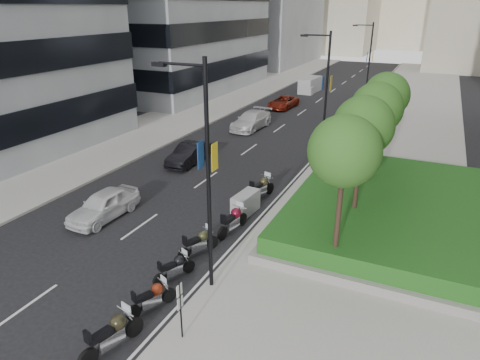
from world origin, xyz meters
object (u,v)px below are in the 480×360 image
Objects in this scene: motorcycle_0 at (112,334)px; motorcycle_2 at (175,267)px; motorcycle_6 at (261,188)px; car_b at (189,154)px; lamp_post_0 at (204,169)px; lamp_post_1 at (324,91)px; car_a at (104,205)px; parking_sign at (180,305)px; car_d at (283,102)px; car_c at (251,120)px; motorcycle_5 at (246,204)px; motorcycle_4 at (233,220)px; motorcycle_3 at (199,243)px; lamp_post_2 at (368,62)px; motorcycle_1 at (152,297)px; delivery_van at (310,86)px.

motorcycle_0 is 1.28× the size of motorcycle_2.
motorcycle_6 is 0.55× the size of car_b.
lamp_post_0 is 1.00× the size of lamp_post_1.
lamp_post_0 is at bearing -18.94° from car_a.
parking_sign is 36.23m from car_d.
motorcycle_0 is at bearing -45.29° from car_a.
car_c is (-7.97, 5.76, -4.28)m from lamp_post_1.
car_a is at bearing -119.59° from lamp_post_1.
motorcycle_5 is 0.38× the size of car_c.
motorcycle_4 is 1.17× the size of motorcycle_5.
lamp_post_0 is 3.69× the size of motorcycle_0.
parking_sign is 10.52m from car_a.
motorcycle_3 is at bearing -73.19° from car_d.
lamp_post_1 is 4.72× the size of motorcycle_2.
lamp_post_2 is at bearing 59.86° from car_c.
motorcycle_1 is 34.95m from car_d.
car_c is at bearing -123.06° from lamp_post_2.
motorcycle_0 is 1.01× the size of motorcycle_6.
car_d is (-6.98, 34.25, 0.10)m from motorcycle_1.
parking_sign reaches higher than car_a.
parking_sign is at bearing -88.12° from lamp_post_1.
lamp_post_0 is at bearing 102.33° from parking_sign.
motorcycle_1 is (-0.02, 2.19, -0.10)m from motorcycle_0.
motorcycle_5 is (0.23, 4.64, 0.00)m from motorcycle_3.
lamp_post_2 reaches higher than motorcycle_2.
motorcycle_5 is (-1.31, 6.62, -4.47)m from lamp_post_0.
car_c is (-6.80, 24.87, 0.23)m from motorcycle_1.
lamp_post_1 is at bearing 91.88° from parking_sign.
motorcycle_3 is at bearing 113.79° from parking_sign.
motorcycle_4 is 0.53× the size of delivery_van.
motorcycle_1 is 16.03m from car_b.
lamp_post_2 is at bearing 90.99° from parking_sign.
motorcycle_4 is 28.54m from car_d.
motorcycle_2 is 6.72m from motorcycle_5.
lamp_post_1 is 17.75m from motorcycle_2.
motorcycle_6 is 7.74m from car_b.
lamp_post_2 is 4.35× the size of motorcycle_5.
car_d reaches higher than motorcycle_6.
motorcycle_5 is 36.41m from delivery_van.
motorcycle_4 is 4.37m from motorcycle_6.
parking_sign is 0.46× the size of car_c.
lamp_post_1 is at bearing 6.71° from motorcycle_6.
parking_sign reaches higher than motorcycle_4.
motorcycle_6 is (0.22, 6.87, 0.06)m from motorcycle_3.
motorcycle_2 is 0.92× the size of motorcycle_5.
car_b is (-7.12, 16.57, 0.06)m from motorcycle_0.
car_d is (-6.61, 30.15, 0.07)m from motorcycle_3.
motorcycle_2 is 4.61m from motorcycle_4.
lamp_post_1 reaches higher than car_a.
car_d is at bearing 24.72° from motorcycle_0.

